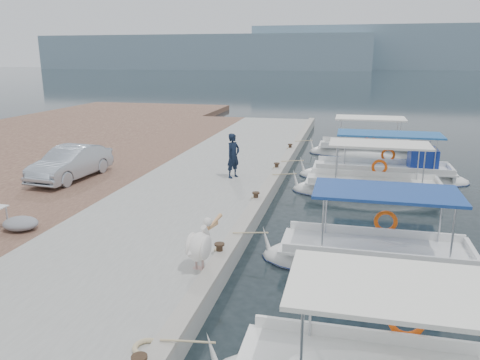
% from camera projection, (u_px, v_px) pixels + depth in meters
% --- Properties ---
extents(ground, '(400.00, 400.00, 0.00)m').
position_uv_depth(ground, '(257.00, 228.00, 15.97)').
color(ground, black).
rests_on(ground, ground).
extents(concrete_quay, '(6.00, 40.00, 0.50)m').
position_uv_depth(concrete_quay, '(214.00, 179.00, 21.27)').
color(concrete_quay, gray).
rests_on(concrete_quay, ground).
extents(quay_curb, '(0.44, 40.00, 0.12)m').
position_uv_depth(quay_curb, '(274.00, 176.00, 20.58)').
color(quay_curb, '#9D978B').
rests_on(quay_curb, concrete_quay).
extents(cobblestone_strip, '(4.00, 40.00, 0.50)m').
position_uv_depth(cobblestone_strip, '(114.00, 173.00, 22.37)').
color(cobblestone_strip, brown).
rests_on(cobblestone_strip, ground).
extents(distant_hills, '(330.00, 60.00, 18.00)m').
position_uv_depth(distant_hills, '(418.00, 51.00, 197.05)').
color(distant_hills, '#738E9F').
rests_on(distant_hills, ground).
extents(fishing_caique_b, '(6.37, 2.21, 2.83)m').
position_uv_depth(fishing_caique_b, '(375.00, 263.00, 13.01)').
color(fishing_caique_b, white).
rests_on(fishing_caique_b, ground).
extents(fishing_caique_c, '(6.74, 2.14, 2.83)m').
position_uv_depth(fishing_caique_c, '(372.00, 192.00, 19.72)').
color(fishing_caique_c, white).
rests_on(fishing_caique_c, ground).
extents(fishing_caique_d, '(7.84, 2.17, 2.83)m').
position_uv_depth(fishing_caique_d, '(384.00, 176.00, 22.13)').
color(fishing_caique_d, white).
rests_on(fishing_caique_d, ground).
extents(fishing_caique_e, '(6.58, 2.41, 2.83)m').
position_uv_depth(fishing_caique_e, '(365.00, 153.00, 27.71)').
color(fishing_caique_e, white).
rests_on(fishing_caique_e, ground).
extents(mooring_bollards, '(0.28, 20.28, 0.33)m').
position_uv_depth(mooring_bollards, '(256.00, 196.00, 17.28)').
color(mooring_bollards, black).
rests_on(mooring_bollards, concrete_quay).
extents(pelican, '(0.74, 1.60, 1.24)m').
position_uv_depth(pelican, '(200.00, 245.00, 11.64)').
color(pelican, tan).
rests_on(pelican, concrete_quay).
extents(fisherman, '(0.75, 0.85, 1.95)m').
position_uv_depth(fisherman, '(233.00, 156.00, 20.39)').
color(fisherman, black).
rests_on(fisherman, concrete_quay).
extents(parked_car, '(1.82, 4.41, 1.42)m').
position_uv_depth(parked_car, '(71.00, 163.00, 20.22)').
color(parked_car, '#A4AEBB').
rests_on(parked_car, cobblestone_strip).
extents(tarp_bundle, '(1.10, 0.90, 0.40)m').
position_uv_depth(tarp_bundle, '(20.00, 223.00, 14.39)').
color(tarp_bundle, gray).
rests_on(tarp_bundle, cobblestone_strip).
extents(rope_coil, '(0.54, 0.54, 0.10)m').
position_uv_depth(rope_coil, '(147.00, 347.00, 8.53)').
color(rope_coil, '#C6B284').
rests_on(rope_coil, concrete_quay).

